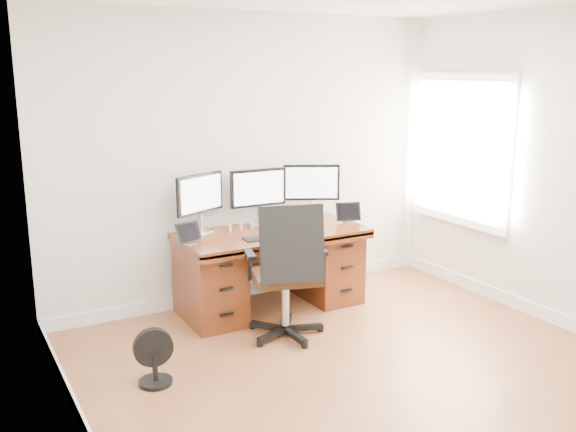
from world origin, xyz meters
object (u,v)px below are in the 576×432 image
monitor_center (258,190)px  keyboard (278,235)px  desk (271,267)px  floor_fan (155,358)px  office_chair (287,294)px

monitor_center → keyboard: (-0.03, -0.45, -0.33)m
keyboard → desk: bearing=74.7°
monitor_center → keyboard: 0.56m
desk → floor_fan: (-1.41, -0.92, -0.20)m
floor_fan → monitor_center: monitor_center is taller
floor_fan → monitor_center: 2.03m
monitor_center → keyboard: monitor_center is taller
floor_fan → keyboard: keyboard is taller
floor_fan → keyboard: 1.64m
office_chair → keyboard: (0.17, 0.45, 0.37)m
monitor_center → desk: bearing=-87.6°
desk → office_chair: size_ratio=1.46×
floor_fan → office_chair: bearing=20.9°
desk → office_chair: bearing=-106.7°
office_chair → floor_fan: office_chair is taller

